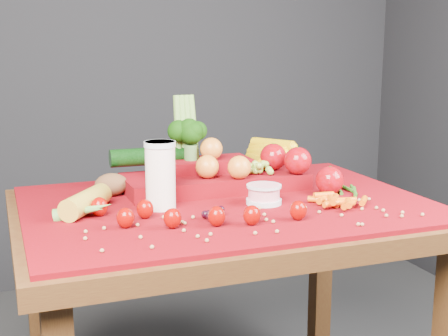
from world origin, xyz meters
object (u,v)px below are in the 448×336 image
object	(u,v)px
table	(227,240)
milk_glass	(160,173)
produce_mound	(223,168)
yogurt_bowl	(264,194)

from	to	relation	value
table	milk_glass	xyz separation A→B (m)	(-0.18, -0.00, 0.20)
produce_mound	yogurt_bowl	bearing A→B (deg)	-79.83
yogurt_bowl	produce_mound	bearing A→B (deg)	100.17
table	produce_mound	distance (m)	0.23
milk_glass	produce_mound	size ratio (longest dim) A/B	0.29
table	produce_mound	bearing A→B (deg)	72.96
table	produce_mound	size ratio (longest dim) A/B	1.82
yogurt_bowl	produce_mound	world-z (taller)	produce_mound
milk_glass	produce_mound	world-z (taller)	produce_mound
table	yogurt_bowl	size ratio (longest dim) A/B	11.73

